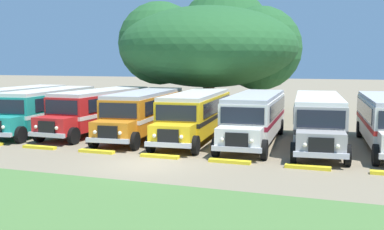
{
  "coord_description": "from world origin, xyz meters",
  "views": [
    {
      "loc": [
        8.96,
        -18.91,
        4.74
      ],
      "look_at": [
        0.0,
        6.38,
        1.6
      ],
      "focal_mm": 42.95,
      "sensor_mm": 36.0,
      "label": 1
    }
  ],
  "objects_px": {
    "parked_bus_slot_5": "(255,115)",
    "parked_bus_slot_6": "(318,118)",
    "parked_bus_slot_4": "(196,113)",
    "parked_bus_slot_3": "(144,111)",
    "parked_bus_slot_0": "(16,105)",
    "broad_shade_tree": "(214,44)",
    "parked_bus_slot_2": "(100,108)",
    "parked_bus_slot_1": "(47,108)"
  },
  "relations": [
    {
      "from": "parked_bus_slot_5",
      "to": "broad_shade_tree",
      "type": "distance_m",
      "value": 14.65
    },
    {
      "from": "parked_bus_slot_5",
      "to": "parked_bus_slot_2",
      "type": "bearing_deg",
      "value": -96.23
    },
    {
      "from": "parked_bus_slot_6",
      "to": "parked_bus_slot_1",
      "type": "bearing_deg",
      "value": -95.25
    },
    {
      "from": "parked_bus_slot_1",
      "to": "parked_bus_slot_3",
      "type": "relative_size",
      "value": 1.0
    },
    {
      "from": "broad_shade_tree",
      "to": "parked_bus_slot_2",
      "type": "bearing_deg",
      "value": -110.52
    },
    {
      "from": "parked_bus_slot_0",
      "to": "broad_shade_tree",
      "type": "relative_size",
      "value": 0.62
    },
    {
      "from": "parked_bus_slot_0",
      "to": "parked_bus_slot_1",
      "type": "bearing_deg",
      "value": 71.91
    },
    {
      "from": "parked_bus_slot_0",
      "to": "parked_bus_slot_5",
      "type": "relative_size",
      "value": 1.0
    },
    {
      "from": "parked_bus_slot_2",
      "to": "parked_bus_slot_5",
      "type": "xyz_separation_m",
      "value": [
        10.74,
        -0.57,
        0.0
      ]
    },
    {
      "from": "parked_bus_slot_1",
      "to": "broad_shade_tree",
      "type": "relative_size",
      "value": 0.63
    },
    {
      "from": "parked_bus_slot_4",
      "to": "broad_shade_tree",
      "type": "xyz_separation_m",
      "value": [
        -2.64,
        12.41,
        4.64
      ]
    },
    {
      "from": "parked_bus_slot_3",
      "to": "parked_bus_slot_2",
      "type": "bearing_deg",
      "value": -104.55
    },
    {
      "from": "parked_bus_slot_2",
      "to": "parked_bus_slot_4",
      "type": "xyz_separation_m",
      "value": [
        7.06,
        -0.61,
        0.0
      ]
    },
    {
      "from": "parked_bus_slot_4",
      "to": "broad_shade_tree",
      "type": "distance_m",
      "value": 13.51
    },
    {
      "from": "parked_bus_slot_4",
      "to": "parked_bus_slot_6",
      "type": "xyz_separation_m",
      "value": [
        7.28,
        -0.07,
        0.0
      ]
    },
    {
      "from": "parked_bus_slot_2",
      "to": "parked_bus_slot_6",
      "type": "height_order",
      "value": "same"
    },
    {
      "from": "parked_bus_slot_3",
      "to": "parked_bus_slot_6",
      "type": "bearing_deg",
      "value": 83.31
    },
    {
      "from": "parked_bus_slot_4",
      "to": "broad_shade_tree",
      "type": "height_order",
      "value": "broad_shade_tree"
    },
    {
      "from": "parked_bus_slot_0",
      "to": "parked_bus_slot_6",
      "type": "relative_size",
      "value": 0.99
    },
    {
      "from": "parked_bus_slot_0",
      "to": "parked_bus_slot_3",
      "type": "bearing_deg",
      "value": 83.39
    },
    {
      "from": "parked_bus_slot_5",
      "to": "parked_bus_slot_6",
      "type": "xyz_separation_m",
      "value": [
        3.6,
        -0.11,
        0.0
      ]
    },
    {
      "from": "parked_bus_slot_4",
      "to": "broad_shade_tree",
      "type": "bearing_deg",
      "value": -173.09
    },
    {
      "from": "parked_bus_slot_2",
      "to": "parked_bus_slot_6",
      "type": "distance_m",
      "value": 14.35
    },
    {
      "from": "parked_bus_slot_2",
      "to": "broad_shade_tree",
      "type": "xyz_separation_m",
      "value": [
        4.42,
        11.81,
        4.64
      ]
    },
    {
      "from": "parked_bus_slot_1",
      "to": "parked_bus_slot_4",
      "type": "bearing_deg",
      "value": 85.43
    },
    {
      "from": "parked_bus_slot_6",
      "to": "broad_shade_tree",
      "type": "xyz_separation_m",
      "value": [
        -9.92,
        12.49,
        4.64
      ]
    },
    {
      "from": "parked_bus_slot_0",
      "to": "parked_bus_slot_1",
      "type": "xyz_separation_m",
      "value": [
        3.4,
        -0.89,
        0.0
      ]
    },
    {
      "from": "parked_bus_slot_0",
      "to": "parked_bus_slot_3",
      "type": "relative_size",
      "value": 0.99
    },
    {
      "from": "parked_bus_slot_4",
      "to": "parked_bus_slot_6",
      "type": "height_order",
      "value": "same"
    },
    {
      "from": "parked_bus_slot_3",
      "to": "parked_bus_slot_5",
      "type": "bearing_deg",
      "value": 83.79
    },
    {
      "from": "parked_bus_slot_1",
      "to": "parked_bus_slot_6",
      "type": "relative_size",
      "value": 1.0
    },
    {
      "from": "parked_bus_slot_5",
      "to": "parked_bus_slot_6",
      "type": "distance_m",
      "value": 3.6
    },
    {
      "from": "parked_bus_slot_4",
      "to": "broad_shade_tree",
      "type": "relative_size",
      "value": 0.63
    },
    {
      "from": "parked_bus_slot_1",
      "to": "parked_bus_slot_5",
      "type": "distance_m",
      "value": 14.43
    },
    {
      "from": "parked_bus_slot_0",
      "to": "broad_shade_tree",
      "type": "height_order",
      "value": "broad_shade_tree"
    },
    {
      "from": "parked_bus_slot_4",
      "to": "parked_bus_slot_5",
      "type": "height_order",
      "value": "same"
    },
    {
      "from": "parked_bus_slot_0",
      "to": "parked_bus_slot_1",
      "type": "height_order",
      "value": "same"
    },
    {
      "from": "parked_bus_slot_3",
      "to": "parked_bus_slot_4",
      "type": "bearing_deg",
      "value": 82.93
    },
    {
      "from": "parked_bus_slot_2",
      "to": "parked_bus_slot_4",
      "type": "distance_m",
      "value": 7.09
    },
    {
      "from": "parked_bus_slot_0",
      "to": "broad_shade_tree",
      "type": "distance_m",
      "value": 17.1
    },
    {
      "from": "parked_bus_slot_0",
      "to": "parked_bus_slot_1",
      "type": "relative_size",
      "value": 0.99
    },
    {
      "from": "parked_bus_slot_6",
      "to": "broad_shade_tree",
      "type": "bearing_deg",
      "value": -147.29
    }
  ]
}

